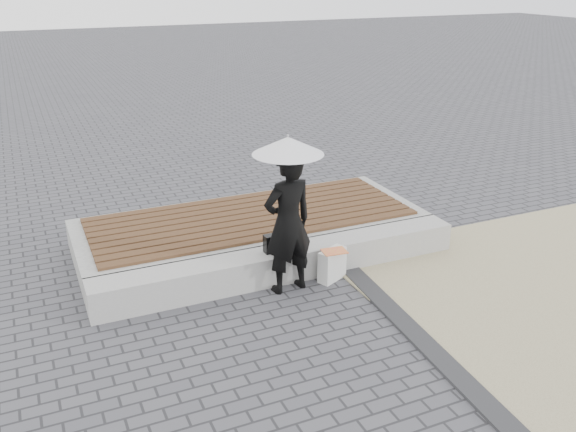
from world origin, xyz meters
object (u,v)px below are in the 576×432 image
object	(u,v)px
canvas_tote	(332,265)
woman	(288,223)
parasol	(288,146)
handbag	(277,242)
seating_ledge	(284,263)

from	to	relation	value
canvas_tote	woman	bearing A→B (deg)	155.83
parasol	handbag	bearing A→B (deg)	93.17
woman	parasol	world-z (taller)	parasol
handbag	canvas_tote	xyz separation A→B (m)	(0.65, -0.31, -0.31)
woman	handbag	xyz separation A→B (m)	(-0.02, 0.32, -0.39)
handbag	parasol	bearing A→B (deg)	-89.52
seating_ledge	parasol	distance (m)	1.71
woman	parasol	distance (m)	0.97
parasol	canvas_tote	xyz separation A→B (m)	(0.63, 0.01, -1.67)
handbag	seating_ledge	bearing A→B (deg)	0.78
woman	canvas_tote	world-z (taller)	woman
seating_ledge	parasol	world-z (taller)	parasol
seating_ledge	parasol	bearing A→B (deg)	-105.37
seating_ledge	woman	xyz separation A→B (m)	(-0.09, -0.33, 0.70)
handbag	canvas_tote	distance (m)	0.78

